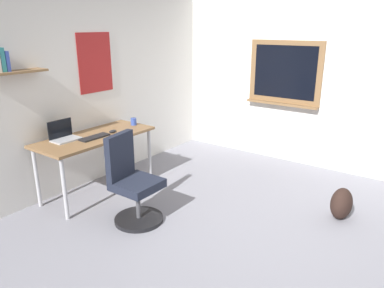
% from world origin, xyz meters
% --- Properties ---
extents(ground_plane, '(5.20, 5.20, 0.00)m').
position_xyz_m(ground_plane, '(0.00, 0.00, 0.00)').
color(ground_plane, gray).
rests_on(ground_plane, ground).
extents(wall_back, '(5.00, 0.30, 2.60)m').
position_xyz_m(wall_back, '(-0.01, 2.45, 1.30)').
color(wall_back, silver).
rests_on(wall_back, ground).
extents(wall_right, '(0.22, 5.00, 2.60)m').
position_xyz_m(wall_right, '(2.45, 0.03, 1.30)').
color(wall_right, silver).
rests_on(wall_right, ground).
extents(desk, '(1.45, 0.63, 0.74)m').
position_xyz_m(desk, '(-0.08, 2.05, 0.67)').
color(desk, olive).
rests_on(desk, ground).
extents(office_chair, '(0.52, 0.52, 0.95)m').
position_xyz_m(office_chair, '(-0.33, 1.21, 0.41)').
color(office_chair, black).
rests_on(office_chair, ground).
extents(laptop, '(0.31, 0.21, 0.23)m').
position_xyz_m(laptop, '(-0.41, 2.20, 0.80)').
color(laptop, '#ADAFB5').
rests_on(laptop, desk).
extents(keyboard, '(0.37, 0.13, 0.02)m').
position_xyz_m(keyboard, '(-0.15, 1.97, 0.75)').
color(keyboard, black).
rests_on(keyboard, desk).
extents(computer_mouse, '(0.10, 0.06, 0.03)m').
position_xyz_m(computer_mouse, '(0.13, 1.97, 0.76)').
color(computer_mouse, '#262628').
rests_on(computer_mouse, desk).
extents(coffee_mug, '(0.08, 0.08, 0.09)m').
position_xyz_m(coffee_mug, '(0.54, 2.02, 0.79)').
color(coffee_mug, '#334CA5').
rests_on(coffee_mug, desk).
extents(backpack, '(0.32, 0.22, 0.35)m').
position_xyz_m(backpack, '(1.02, -0.58, 0.17)').
color(backpack, black).
rests_on(backpack, ground).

